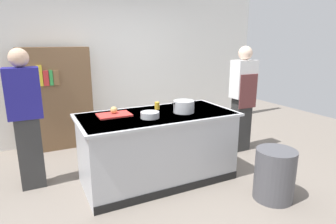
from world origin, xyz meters
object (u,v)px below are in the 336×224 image
object	(u,v)px
onion	(114,110)
trash_bin	(274,175)
mixing_bowl	(150,115)
person_chef	(243,97)
juice_cup	(157,106)
bookshelf	(57,99)
person_guest	(26,117)
stock_pot	(184,107)

from	to	relation	value
onion	trash_bin	bearing A→B (deg)	-39.08
mixing_bowl	person_chef	world-z (taller)	person_chef
juice_cup	bookshelf	distance (m)	1.93
onion	bookshelf	distance (m)	1.69
juice_cup	person_chef	world-z (taller)	person_chef
trash_bin	person_guest	world-z (taller)	person_guest
onion	bookshelf	world-z (taller)	bookshelf
juice_cup	mixing_bowl	bearing A→B (deg)	-125.63
trash_bin	person_guest	xyz separation A→B (m)	(-2.49, 1.56, 0.61)
mixing_bowl	juice_cup	xyz separation A→B (m)	(0.25, 0.35, 0.01)
onion	mixing_bowl	xyz separation A→B (m)	(0.35, -0.33, -0.03)
person_chef	bookshelf	xyz separation A→B (m)	(-2.69, 1.46, -0.06)
person_guest	bookshelf	world-z (taller)	person_guest
stock_pot	juice_cup	bearing A→B (deg)	128.29
onion	stock_pot	bearing A→B (deg)	-18.35
juice_cup	person_chef	distance (m)	1.58
onion	juice_cup	world-z (taller)	onion
mixing_bowl	juice_cup	size ratio (longest dim) A/B	2.26
stock_pot	juice_cup	distance (m)	0.39
juice_cup	person_chef	bearing A→B (deg)	4.34
onion	juice_cup	bearing A→B (deg)	2.36
person_guest	mixing_bowl	bearing A→B (deg)	62.99
mixing_bowl	person_chef	bearing A→B (deg)	14.50
person_chef	person_guest	size ratio (longest dim) A/B	1.00
juice_cup	trash_bin	size ratio (longest dim) A/B	0.17
onion	trash_bin	world-z (taller)	onion
juice_cup	trash_bin	distance (m)	1.68
onion	juice_cup	xyz separation A→B (m)	(0.60, 0.02, -0.01)
onion	person_guest	xyz separation A→B (m)	(-0.98, 0.34, -0.05)
mixing_bowl	person_guest	distance (m)	1.49
stock_pot	juice_cup	size ratio (longest dim) A/B	3.34
mixing_bowl	person_guest	xyz separation A→B (m)	(-1.33, 0.67, -0.03)
mixing_bowl	person_chef	distance (m)	1.89
stock_pot	bookshelf	xyz separation A→B (m)	(-1.35, 1.88, -0.12)
stock_pot	mixing_bowl	xyz separation A→B (m)	(-0.49, -0.05, -0.04)
stock_pot	trash_bin	xyz separation A→B (m)	(0.67, -0.95, -0.68)
person_chef	juice_cup	bearing A→B (deg)	112.86
stock_pot	trash_bin	size ratio (longest dim) A/B	0.55
stock_pot	bookshelf	distance (m)	2.32
trash_bin	stock_pot	bearing A→B (deg)	125.30
stock_pot	person_chef	size ratio (longest dim) A/B	0.19
onion	mixing_bowl	size ratio (longest dim) A/B	0.38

